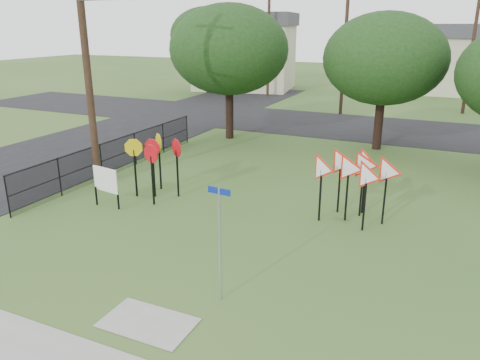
% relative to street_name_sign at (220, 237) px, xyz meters
% --- Properties ---
extents(ground, '(140.00, 140.00, 0.00)m').
position_rel_street_name_sign_xyz_m(ground, '(-1.00, 0.89, -1.61)').
color(ground, '#32541F').
extents(street_left, '(8.00, 50.00, 0.02)m').
position_rel_street_name_sign_xyz_m(street_left, '(-13.00, 10.89, -1.60)').
color(street_left, black).
rests_on(street_left, ground).
extents(street_far, '(60.00, 8.00, 0.02)m').
position_rel_street_name_sign_xyz_m(street_far, '(-1.00, 20.89, -1.60)').
color(street_far, black).
rests_on(street_far, ground).
extents(curb_pad, '(2.00, 1.20, 0.02)m').
position_rel_street_name_sign_xyz_m(curb_pad, '(-1.00, -1.51, -1.60)').
color(curb_pad, gray).
rests_on(curb_pad, ground).
extents(street_name_sign, '(0.57, 0.08, 2.78)m').
position_rel_street_name_sign_xyz_m(street_name_sign, '(0.00, 0.00, 0.00)').
color(street_name_sign, '#989AA0').
rests_on(street_name_sign, ground).
extents(stop_sign_cluster, '(2.06, 1.84, 2.23)m').
position_rel_street_name_sign_xyz_m(stop_sign_cluster, '(-5.32, 5.18, 0.06)').
color(stop_sign_cluster, black).
rests_on(stop_sign_cluster, ground).
extents(yield_sign_cluster, '(2.88, 1.99, 2.30)m').
position_rel_street_name_sign_xyz_m(yield_sign_cluster, '(1.82, 6.07, 0.09)').
color(yield_sign_cluster, black).
rests_on(yield_sign_cluster, ground).
extents(info_board, '(1.16, 0.23, 1.46)m').
position_rel_street_name_sign_xyz_m(info_board, '(-6.29, 3.54, -0.64)').
color(info_board, black).
rests_on(info_board, ground).
extents(utility_pole_main, '(3.55, 0.33, 10.00)m').
position_rel_street_name_sign_xyz_m(utility_pole_main, '(-8.24, 5.39, 3.60)').
color(utility_pole_main, '#3B271B').
rests_on(utility_pole_main, ground).
extents(far_pole_a, '(1.40, 0.24, 9.00)m').
position_rel_street_name_sign_xyz_m(far_pole_a, '(-3.00, 24.89, 2.99)').
color(far_pole_a, '#3B271B').
rests_on(far_pole_a, ground).
extents(far_pole_b, '(1.40, 0.24, 8.50)m').
position_rel_street_name_sign_xyz_m(far_pole_b, '(5.00, 28.89, 2.74)').
color(far_pole_b, '#3B271B').
rests_on(far_pole_b, ground).
extents(far_pole_c, '(1.40, 0.24, 9.00)m').
position_rel_street_name_sign_xyz_m(far_pole_c, '(-11.00, 30.89, 2.99)').
color(far_pole_c, '#3B271B').
rests_on(far_pole_c, ground).
extents(fence_run, '(0.05, 11.55, 1.50)m').
position_rel_street_name_sign_xyz_m(fence_run, '(-8.60, 7.14, -0.82)').
color(fence_run, black).
rests_on(fence_run, ground).
extents(house_left, '(10.58, 8.88, 7.20)m').
position_rel_street_name_sign_xyz_m(house_left, '(-15.00, 34.89, 2.04)').
color(house_left, beige).
rests_on(house_left, ground).
extents(house_mid, '(8.40, 8.40, 6.20)m').
position_rel_street_name_sign_xyz_m(house_mid, '(3.00, 40.89, 1.54)').
color(house_mid, beige).
rests_on(house_mid, ground).
extents(tree_near_left, '(6.40, 6.40, 7.27)m').
position_rel_street_name_sign_xyz_m(tree_near_left, '(-7.00, 14.89, 3.25)').
color(tree_near_left, black).
rests_on(tree_near_left, ground).
extents(tree_near_mid, '(6.00, 6.00, 6.80)m').
position_rel_street_name_sign_xyz_m(tree_near_mid, '(1.00, 15.89, 2.93)').
color(tree_near_mid, black).
rests_on(tree_near_mid, ground).
extents(tree_far_left, '(6.80, 6.80, 7.73)m').
position_rel_street_name_sign_xyz_m(tree_far_left, '(-17.00, 30.89, 3.56)').
color(tree_far_left, black).
rests_on(tree_far_left, ground).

